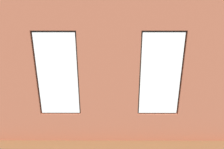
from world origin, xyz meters
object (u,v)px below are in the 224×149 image
object	(u,v)px
remote_gray	(125,86)
potted_plant_foreground_right	(62,71)
couch_by_window	(88,114)
potted_plant_near_tv	(48,93)
table_plant_small	(118,86)
potted_plant_corner_far_left	(199,107)
media_console	(44,88)
potted_plant_corner_near_left	(161,71)
candle_jar	(112,85)
tv_flatscreen	(43,72)
potted_plant_mid_room_small	(133,80)
couch_left	(171,90)
potted_plant_between_couches	(138,101)
coffee_table	(116,89)
cup_ceramic	(116,86)
potted_plant_by_left_couch	(152,79)

from	to	relation	value
remote_gray	potted_plant_foreground_right	size ratio (longest dim) A/B	0.14
couch_by_window	potted_plant_near_tv	world-z (taller)	potted_plant_near_tv
table_plant_small	potted_plant_corner_far_left	bearing A→B (deg)	139.47
media_console	potted_plant_corner_near_left	world-z (taller)	potted_plant_corner_near_left
couch_by_window	candle_jar	xyz separation A→B (m)	(-0.64, -1.94, 0.12)
potted_plant_corner_far_left	candle_jar	bearing A→B (deg)	-40.61
potted_plant_corner_far_left	tv_flatscreen	bearing A→B (deg)	-23.48
potted_plant_foreground_right	couch_by_window	bearing A→B (deg)	115.47
potted_plant_mid_room_small	tv_flatscreen	bearing A→B (deg)	12.30
couch_left	potted_plant_between_couches	distance (m)	2.32
couch_left	potted_plant_foreground_right	bearing A→B (deg)	-109.49
media_console	couch_by_window	bearing A→B (deg)	134.08
coffee_table	cup_ceramic	size ratio (longest dim) A/B	11.81
potted_plant_mid_room_small	potted_plant_by_left_couch	xyz separation A→B (m)	(-0.90, -0.35, -0.06)
potted_plant_corner_near_left	potted_plant_near_tv	distance (m)	5.24
cup_ceramic	couch_left	bearing A→B (deg)	178.00
potted_plant_mid_room_small	potted_plant_corner_near_left	distance (m)	1.67
potted_plant_corner_near_left	potted_plant_near_tv	size ratio (longest dim) A/B	0.92
coffee_table	potted_plant_between_couches	bearing A→B (deg)	107.62
couch_by_window	table_plant_small	distance (m)	1.95
tv_flatscreen	potted_plant_corner_far_left	distance (m)	5.51
cup_ceramic	potted_plant_between_couches	distance (m)	1.90
table_plant_small	potted_plant_between_couches	bearing A→B (deg)	105.81
coffee_table	remote_gray	distance (m)	0.39
couch_left	potted_plant_mid_room_small	xyz separation A→B (m)	(1.30, -1.11, 0.03)
potted_plant_corner_near_left	potted_plant_corner_far_left	size ratio (longest dim) A/B	0.90
cup_ceramic	potted_plant_near_tv	xyz separation A→B (m)	(2.28, 0.85, 0.10)
couch_left	cup_ceramic	xyz separation A→B (m)	(2.07, -0.07, 0.13)
remote_gray	potted_plant_between_couches	xyz separation A→B (m)	(-0.22, 1.94, 0.28)
potted_plant_corner_far_left	potted_plant_by_left_couch	distance (m)	3.38
remote_gray	potted_plant_mid_room_small	xyz separation A→B (m)	(-0.41, -0.89, -0.06)
cup_ceramic	media_console	size ratio (longest dim) A/B	0.08
couch_by_window	candle_jar	size ratio (longest dim) A/B	18.03
coffee_table	potted_plant_by_left_couch	xyz separation A→B (m)	(-1.67, -1.39, -0.06)
potted_plant_between_couches	potted_plant_near_tv	size ratio (longest dim) A/B	1.50
tv_flatscreen	potted_plant_foreground_right	distance (m)	1.62
tv_flatscreen	coffee_table	bearing A→B (deg)	174.87
media_console	cup_ceramic	bearing A→B (deg)	174.93
coffee_table	remote_gray	xyz separation A→B (m)	(-0.36, -0.14, 0.06)
remote_gray	potted_plant_corner_far_left	world-z (taller)	potted_plant_corner_far_left
couch_by_window	coffee_table	distance (m)	2.01
potted_plant_near_tv	couch_left	bearing A→B (deg)	-169.90
potted_plant_mid_room_small	potted_plant_near_tv	xyz separation A→B (m)	(3.05, 1.88, 0.20)
remote_gray	potted_plant_near_tv	xyz separation A→B (m)	(2.63, 0.99, 0.14)
potted_plant_by_left_couch	potted_plant_foreground_right	bearing A→B (deg)	-5.54
potted_plant_by_left_couch	potted_plant_between_couches	bearing A→B (deg)	71.02
candle_jar	potted_plant_near_tv	xyz separation A→B (m)	(2.11, 0.95, 0.10)
media_console	potted_plant_near_tv	bearing A→B (deg)	116.63
table_plant_small	potted_plant_by_left_couch	xyz separation A→B (m)	(-1.57, -1.51, -0.24)
remote_gray	potted_plant_mid_room_small	world-z (taller)	potted_plant_mid_room_small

